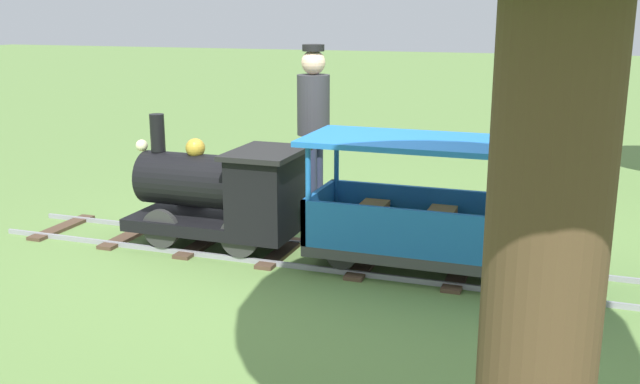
# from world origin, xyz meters

# --- Properties ---
(ground_plane) EXTENTS (60.00, 60.00, 0.00)m
(ground_plane) POSITION_xyz_m (0.00, 0.00, 0.00)
(ground_plane) COLOR #608442
(track) EXTENTS (0.76, 5.70, 0.04)m
(track) POSITION_xyz_m (0.00, -0.01, 0.02)
(track) COLOR gray
(track) RESTS_ON ground_plane
(locomotive) EXTENTS (0.72, 1.45, 1.05)m
(locomotive) POSITION_xyz_m (0.00, 0.84, 0.48)
(locomotive) COLOR black
(locomotive) RESTS_ON ground_plane
(passenger_car) EXTENTS (0.82, 2.00, 0.97)m
(passenger_car) POSITION_xyz_m (0.00, -0.91, 0.42)
(passenger_car) COLOR #3F3F3F
(passenger_car) RESTS_ON ground_plane
(conductor_person) EXTENTS (0.30, 0.30, 1.62)m
(conductor_person) POSITION_xyz_m (1.10, 0.46, 0.96)
(conductor_person) COLOR #282D47
(conductor_person) RESTS_ON ground_plane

